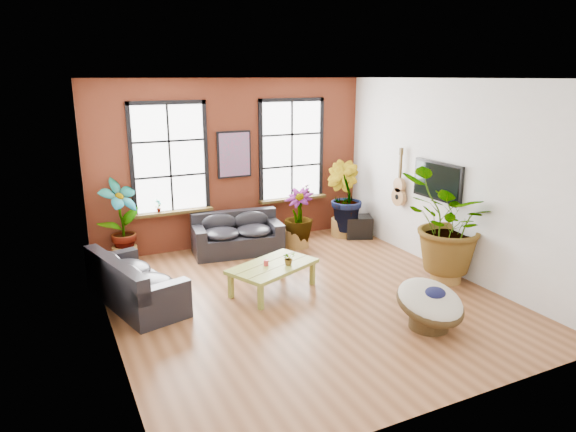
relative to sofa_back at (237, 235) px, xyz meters
name	(u,v)px	position (x,y,z in m)	size (l,w,h in m)	color
room	(300,193)	(0.19, -2.47, 1.37)	(6.04, 6.54, 3.54)	brown
sofa_back	(237,235)	(0.00, 0.00, 0.00)	(1.89, 1.10, 0.82)	black
sofa_left	(133,283)	(-2.37, -1.66, -0.01)	(1.34, 2.19, 0.80)	black
coffee_table	(273,268)	(-0.15, -2.15, 0.05)	(1.69, 1.36, 0.57)	olive
papasan_chair	(430,303)	(1.34, -4.34, 0.01)	(1.15, 1.16, 0.74)	#422F17
poster	(234,154)	(0.19, 0.56, 1.58)	(0.74, 0.06, 0.98)	black
tv_wall_unit	(426,184)	(3.13, -2.03, 1.17)	(0.13, 1.86, 1.20)	black
media_box	(358,227)	(2.83, -0.22, -0.13)	(0.72, 0.67, 0.48)	black
pot_back_left	(125,255)	(-2.20, 0.31, -0.20)	(0.61, 0.61, 0.35)	olive
pot_back_right	(343,227)	(2.58, 0.01, -0.17)	(0.71, 0.71, 0.41)	olive
pot_right_wall	(446,271)	(2.80, -3.09, -0.18)	(0.55, 0.55, 0.39)	olive
pot_mid	(297,238)	(1.28, -0.22, -0.18)	(0.53, 0.53, 0.38)	olive
floor_plant_back_left	(121,218)	(-2.21, 0.33, 0.54)	(0.81, 0.55, 1.53)	#11411F
floor_plant_back_right	(344,196)	(2.56, 0.00, 0.56)	(0.86, 0.69, 1.56)	#11411F
floor_plant_right_wall	(449,224)	(2.78, -3.08, 0.69)	(1.63, 1.41, 1.81)	#11411F
floor_plant_mid	(299,215)	(1.30, -0.25, 0.33)	(0.63, 0.63, 1.12)	#11411F
table_plant	(289,258)	(0.09, -2.27, 0.22)	(0.21, 0.18, 0.24)	#11411F
sill_plant_left	(158,206)	(-1.46, 0.51, 0.66)	(0.14, 0.10, 0.27)	#11411F
sill_plant_right	(307,190)	(1.89, 0.51, 0.66)	(0.15, 0.15, 0.27)	#11411F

